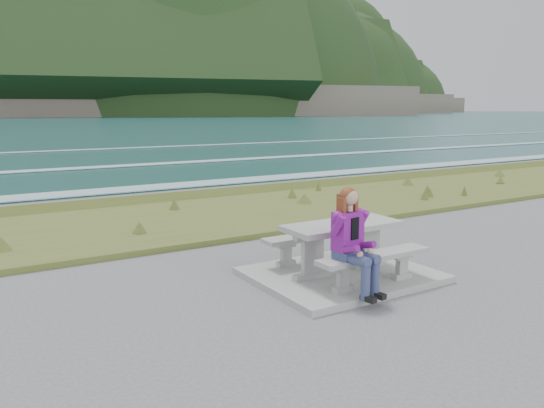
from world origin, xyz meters
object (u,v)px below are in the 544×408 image
(bench_landward, at_px, (374,261))
(seated_woman, at_px, (356,255))
(bench_seaward, at_px, (314,240))
(picnic_table, at_px, (342,234))

(bench_landward, relative_size, seated_woman, 1.28)
(bench_landward, relative_size, bench_seaward, 1.00)
(seated_woman, bearing_deg, bench_landward, 7.92)
(picnic_table, xyz_separation_m, bench_seaward, (0.00, 0.70, -0.23))
(bench_landward, height_order, seated_woman, seated_woman)
(bench_landward, height_order, bench_seaward, same)
(seated_woman, bearing_deg, picnic_table, 53.21)
(bench_landward, xyz_separation_m, seated_woman, (-0.44, -0.13, 0.17))
(bench_seaward, xyz_separation_m, seated_woman, (-0.44, -1.53, 0.17))
(picnic_table, xyz_separation_m, seated_woman, (-0.44, -0.83, -0.06))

